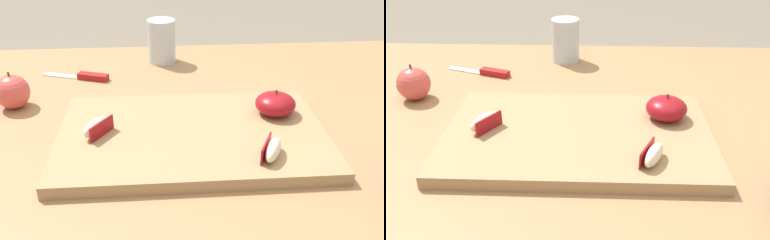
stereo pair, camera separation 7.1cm
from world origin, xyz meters
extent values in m
cube|color=#9E754C|center=(0.00, 0.00, 0.74)|extent=(1.24, 0.83, 0.03)
cube|color=#9E754C|center=(-0.56, 0.36, 0.36)|extent=(0.06, 0.06, 0.73)
cube|color=#A37F56|center=(-0.02, -0.08, 0.77)|extent=(0.45, 0.29, 0.02)
ellipsoid|color=maroon|center=(0.14, -0.03, 0.80)|extent=(0.07, 0.07, 0.04)
cylinder|color=#4C3319|center=(0.14, -0.03, 0.82)|extent=(0.00, 0.00, 0.01)
ellipsoid|color=beige|center=(-0.18, -0.08, 0.79)|extent=(0.05, 0.06, 0.03)
cube|color=maroon|center=(-0.17, -0.09, 0.79)|extent=(0.03, 0.05, 0.03)
ellipsoid|color=beige|center=(0.10, -0.17, 0.79)|extent=(0.05, 0.06, 0.03)
cube|color=maroon|center=(0.09, -0.17, 0.79)|extent=(0.03, 0.05, 0.03)
cube|color=silver|center=(-0.30, 0.22, 0.76)|extent=(0.09, 0.05, 0.00)
cube|color=maroon|center=(-0.22, 0.20, 0.76)|extent=(0.07, 0.04, 0.01)
sphere|color=#D14C47|center=(-0.36, 0.07, 0.79)|extent=(0.07, 0.07, 0.07)
cylinder|color=#4C3319|center=(-0.36, 0.07, 0.83)|extent=(0.00, 0.00, 0.01)
cylinder|color=silver|center=(-0.06, 0.30, 0.81)|extent=(0.07, 0.07, 0.10)
camera|label=1|loc=(-0.07, -0.71, 1.14)|focal=40.00mm
camera|label=2|loc=(0.01, -0.71, 1.14)|focal=40.00mm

